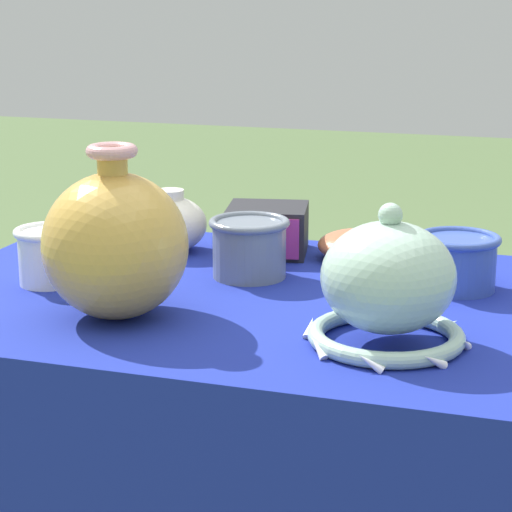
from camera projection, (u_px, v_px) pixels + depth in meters
display_table at (259, 352)px, 1.50m from camera, size 1.05×0.70×0.74m
vase_tall_bulbous at (115, 244)px, 1.37m from camera, size 0.20×0.20×0.24m
vase_dome_bell at (388, 288)px, 1.27m from camera, size 0.22×0.22×0.19m
mosaic_tile_box at (267, 230)px, 1.72m from camera, size 0.16×0.15×0.08m
cup_wide_porcelain at (49, 254)px, 1.54m from camera, size 0.11×0.11×0.09m
cup_wide_cobalt at (458, 260)px, 1.51m from camera, size 0.13×0.13×0.09m
cup_wide_slate at (249, 246)px, 1.58m from camera, size 0.13×0.13×0.09m
bowl_shallow_terracotta at (361, 246)px, 1.68m from camera, size 0.15×0.15×0.05m
jar_round_ivory at (171, 224)px, 1.73m from camera, size 0.13×0.13×0.11m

